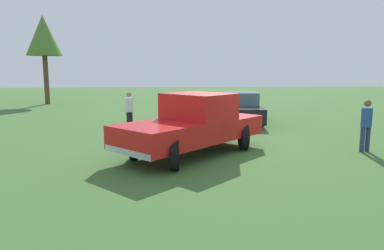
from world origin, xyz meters
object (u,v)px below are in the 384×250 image
at_px(person_bystander, 366,123).
at_px(tree_far_center, 43,36).
at_px(person_visitor, 129,109).
at_px(pickup_truck, 195,123).
at_px(sedan_near, 240,109).

xyz_separation_m(person_bystander, tree_far_center, (16.43, 14.92, 3.97)).
height_order(person_bystander, person_visitor, person_bystander).
xyz_separation_m(pickup_truck, person_visitor, (4.42, 2.40, -0.06)).
distance_m(sedan_near, person_bystander, 7.01).
height_order(pickup_truck, person_visitor, pickup_truck).
bearing_deg(sedan_near, person_visitor, -62.88).
bearing_deg(tree_far_center, person_visitor, -148.74).
xyz_separation_m(person_visitor, tree_far_center, (11.86, 7.20, 3.98)).
distance_m(person_visitor, tree_far_center, 14.44).
height_order(person_visitor, tree_far_center, tree_far_center).
bearing_deg(person_visitor, pickup_truck, 148.26).
height_order(pickup_truck, tree_far_center, tree_far_center).
xyz_separation_m(sedan_near, person_visitor, (-1.94, 5.14, 0.24)).
bearing_deg(pickup_truck, sedan_near, -157.32).
relative_size(person_visitor, tree_far_center, 0.25).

